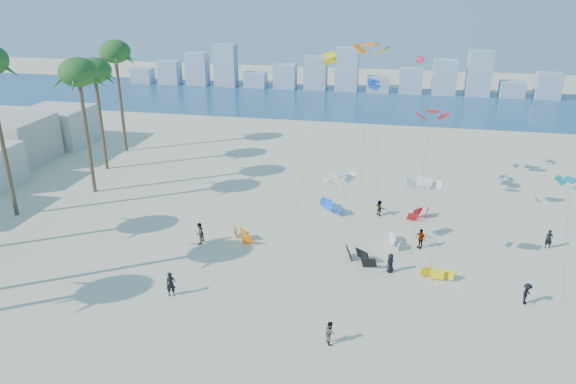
# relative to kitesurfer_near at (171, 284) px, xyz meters

# --- Properties ---
(ground) EXTENTS (220.00, 220.00, 0.00)m
(ground) POSITION_rel_kitesurfer_near_xyz_m (3.48, -5.69, -0.92)
(ground) COLOR beige
(ground) RESTS_ON ground
(ocean) EXTENTS (220.00, 220.00, 0.00)m
(ocean) POSITION_rel_kitesurfer_near_xyz_m (3.48, 66.31, -0.92)
(ocean) COLOR navy
(ocean) RESTS_ON ground
(kitesurfer_near) EXTENTS (0.80, 0.70, 1.85)m
(kitesurfer_near) POSITION_rel_kitesurfer_near_xyz_m (0.00, 0.00, 0.00)
(kitesurfer_near) COLOR black
(kitesurfer_near) RESTS_ON ground
(kitesurfer_mid) EXTENTS (0.87, 0.94, 1.55)m
(kitesurfer_mid) POSITION_rel_kitesurfer_near_xyz_m (11.87, -3.08, -0.15)
(kitesurfer_mid) COLOR gray
(kitesurfer_mid) RESTS_ON ground
(kitesurfers_far) EXTENTS (29.93, 14.46, 1.86)m
(kitesurfers_far) POSITION_rel_kitesurfer_near_xyz_m (14.50, 9.78, -0.08)
(kitesurfers_far) COLOR black
(kitesurfers_far) RESTS_ON ground
(grounded_kites) EXTENTS (18.92, 13.20, 1.01)m
(grounded_kites) POSITION_rel_kitesurfer_near_xyz_m (12.18, 11.77, -0.46)
(grounded_kites) COLOR orange
(grounded_kites) RESTS_ON ground
(flying_kites) EXTENTS (29.08, 23.52, 15.93)m
(flying_kites) POSITION_rel_kitesurfer_near_xyz_m (15.52, 17.10, 11.06)
(flying_kites) COLOR silver
(flying_kites) RESTS_ON ground
(palm_row) EXTENTS (8.10, 44.80, 16.05)m
(palm_row) POSITION_rel_kitesurfer_near_xyz_m (-18.40, 10.45, 11.21)
(palm_row) COLOR brown
(palm_row) RESTS_ON ground
(distant_skyline) EXTENTS (85.00, 3.00, 8.40)m
(distant_skyline) POSITION_rel_kitesurfer_near_xyz_m (2.29, 76.31, 2.16)
(distant_skyline) COLOR #9EADBF
(distant_skyline) RESTS_ON ground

